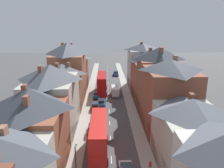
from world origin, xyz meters
The scene contains 15 objects.
pavement_left centered at (-5.10, 38.00, 0.07)m, with size 2.20×104.00×0.14m, color #A8A399.
pavement_right centered at (5.10, 38.00, 0.07)m, with size 2.20×104.00×0.14m, color #A8A399.
centre_line_dashes centered at (0.00, 36.00, 0.01)m, with size 0.14×97.80×0.01m.
terrace_row_left centered at (-10.19, 20.50, 6.07)m, with size 8.00×64.56×14.43m.
terrace_row_right centered at (10.19, 22.09, 6.17)m, with size 8.00×65.81×14.37m.
double_decker_bus_lead centered at (-1.81, 13.74, 2.82)m, with size 2.74×10.80×5.30m.
double_decker_bus_mid_street centered at (-1.81, 43.35, 2.82)m, with size 2.74×10.80×5.30m.
car_near_silver centered at (-1.80, 33.31, 0.85)m, with size 1.90×4.00×1.69m.
car_parked_right_a centered at (-3.10, 19.93, 0.84)m, with size 1.90×4.11×1.68m.
car_mid_black centered at (-3.10, 39.58, 0.80)m, with size 1.90×4.06×1.59m.
car_parked_left_b centered at (3.10, 64.73, 0.85)m, with size 1.90×4.47×1.70m.
car_mid_white centered at (-3.10, 31.18, 0.84)m, with size 1.90×4.28×1.67m.
delivery_van centered at (1.80, 41.04, 1.34)m, with size 2.20×5.20×2.41m.
pedestrian_mid_left centered at (4.99, 9.05, 1.03)m, with size 0.36×0.22×1.61m.
street_lamp centered at (-4.25, 6.76, 3.24)m, with size 0.20×1.12×5.50m.
Camera 1 is at (-0.70, -15.32, 18.98)m, focal length 35.00 mm.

